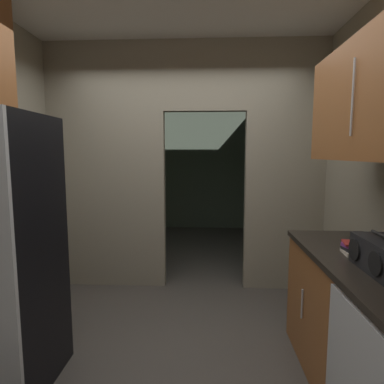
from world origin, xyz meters
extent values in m
plane|color=#47423D|center=(0.00, 0.00, 0.00)|extent=(20.00, 20.00, 0.00)
cube|color=gray|center=(-0.91, 1.44, 1.40)|extent=(1.34, 0.12, 2.81)
cube|color=gray|center=(1.13, 1.44, 1.40)|extent=(0.89, 0.12, 2.81)
cube|color=gray|center=(0.23, 1.44, 2.42)|extent=(0.93, 0.12, 0.77)
cube|color=slate|center=(0.00, 4.50, 1.40)|extent=(3.16, 0.10, 2.81)
cube|color=slate|center=(-1.53, 2.97, 1.40)|extent=(0.10, 3.06, 2.81)
cube|color=slate|center=(1.53, 2.97, 1.40)|extent=(0.10, 3.06, 2.81)
cube|color=brown|center=(1.26, -0.35, 0.44)|extent=(0.59, 1.63, 0.88)
cube|color=black|center=(1.26, -0.35, 0.90)|extent=(0.63, 1.63, 0.04)
cylinder|color=#B7BABC|center=(0.96, -0.71, 0.48)|extent=(0.01, 0.01, 0.22)
cylinder|color=#B7BABC|center=(0.96, 0.00, 0.48)|extent=(0.01, 0.01, 0.22)
cylinder|color=#B7BABC|center=(1.08, -0.35, 1.88)|extent=(0.01, 0.01, 0.43)
cube|color=black|center=(1.23, -0.50, 1.01)|extent=(0.20, 0.40, 0.18)
cylinder|color=black|center=(1.13, -0.62, 1.01)|extent=(0.01, 0.13, 0.13)
cylinder|color=black|center=(1.13, -0.39, 1.01)|extent=(0.01, 0.13, 0.13)
cube|color=beige|center=(1.22, -0.19, 0.93)|extent=(0.14, 0.16, 0.02)
cube|color=black|center=(1.21, -0.20, 0.95)|extent=(0.11, 0.14, 0.02)
cube|color=#8C3893|center=(1.21, -0.19, 0.97)|extent=(0.12, 0.14, 0.02)
cube|color=red|center=(1.21, -0.19, 0.99)|extent=(0.13, 0.16, 0.01)
camera|label=1|loc=(0.27, -2.26, 1.57)|focal=30.05mm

